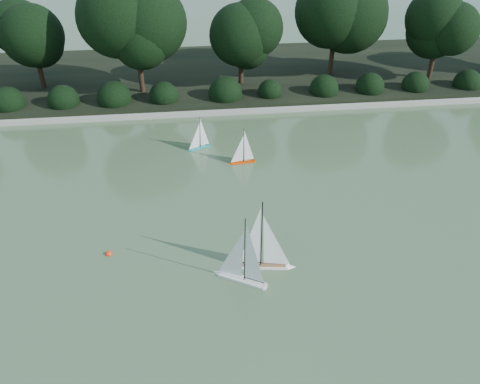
{
  "coord_description": "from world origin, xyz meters",
  "views": [
    {
      "loc": [
        -1.27,
        -7.22,
        7.09
      ],
      "look_at": [
        -0.1,
        2.52,
        0.7
      ],
      "focal_mm": 35.0,
      "sensor_mm": 36.0,
      "label": 1
    }
  ],
  "objects_px": {
    "sailboat_teal": "(198,144)",
    "sailboat_orange": "(241,157)",
    "race_buoy": "(109,254)",
    "sailboat_white_a": "(238,270)",
    "sailboat_white_b": "(268,257)"
  },
  "relations": [
    {
      "from": "sailboat_teal",
      "to": "sailboat_orange",
      "type": "bearing_deg",
      "value": -40.61
    },
    {
      "from": "sailboat_teal",
      "to": "race_buoy",
      "type": "relative_size",
      "value": 7.38
    },
    {
      "from": "sailboat_white_a",
      "to": "sailboat_white_b",
      "type": "xyz_separation_m",
      "value": [
        0.7,
        0.32,
        0.01
      ]
    },
    {
      "from": "sailboat_white_b",
      "to": "sailboat_orange",
      "type": "xyz_separation_m",
      "value": [
        -0.02,
        4.74,
        -0.1
      ]
    },
    {
      "from": "sailboat_orange",
      "to": "race_buoy",
      "type": "relative_size",
      "value": 7.48
    },
    {
      "from": "sailboat_white_a",
      "to": "sailboat_orange",
      "type": "distance_m",
      "value": 5.1
    },
    {
      "from": "sailboat_white_b",
      "to": "race_buoy",
      "type": "distance_m",
      "value": 3.68
    },
    {
      "from": "sailboat_teal",
      "to": "race_buoy",
      "type": "xyz_separation_m",
      "value": [
        -2.27,
        -4.98,
        -0.18
      ]
    },
    {
      "from": "sailboat_white_a",
      "to": "race_buoy",
      "type": "height_order",
      "value": "sailboat_white_a"
    },
    {
      "from": "sailboat_white_a",
      "to": "sailboat_white_b",
      "type": "distance_m",
      "value": 0.77
    },
    {
      "from": "race_buoy",
      "to": "sailboat_white_b",
      "type": "bearing_deg",
      "value": -13.46
    },
    {
      "from": "sailboat_white_a",
      "to": "sailboat_teal",
      "type": "relative_size",
      "value": 1.48
    },
    {
      "from": "sailboat_orange",
      "to": "race_buoy",
      "type": "distance_m",
      "value": 5.27
    },
    {
      "from": "sailboat_teal",
      "to": "race_buoy",
      "type": "bearing_deg",
      "value": -114.51
    },
    {
      "from": "sailboat_white_b",
      "to": "sailboat_orange",
      "type": "distance_m",
      "value": 4.74
    }
  ]
}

